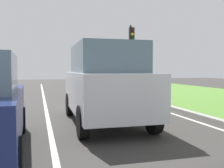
% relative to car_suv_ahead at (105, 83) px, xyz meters
% --- Properties ---
extents(ground_plane, '(60.00, 60.00, 0.00)m').
position_rel_car_suv_ahead_xyz_m(ground_plane, '(-0.89, 5.04, -1.17)').
color(ground_plane, '#383533').
extents(lane_line_center, '(0.12, 32.00, 0.01)m').
position_rel_car_suv_ahead_xyz_m(lane_line_center, '(-1.59, 5.04, -1.16)').
color(lane_line_center, silver).
rests_on(lane_line_center, ground).
extents(lane_line_right_edge, '(0.12, 32.00, 0.01)m').
position_rel_car_suv_ahead_xyz_m(lane_line_right_edge, '(2.71, 5.04, -1.16)').
color(lane_line_right_edge, silver).
rests_on(lane_line_right_edge, ground).
extents(grass_verge_right, '(9.00, 48.00, 0.06)m').
position_rel_car_suv_ahead_xyz_m(grass_verge_right, '(7.61, 5.04, -1.14)').
color(grass_verge_right, '#548433').
rests_on(grass_verge_right, ground).
extents(curb_right, '(0.24, 48.00, 0.12)m').
position_rel_car_suv_ahead_xyz_m(curb_right, '(3.21, 5.04, -1.11)').
color(curb_right, '#9E9B93').
rests_on(curb_right, ground).
extents(car_suv_ahead, '(2.05, 4.54, 2.28)m').
position_rel_car_suv_ahead_xyz_m(car_suv_ahead, '(0.00, 0.00, 0.00)').
color(car_suv_ahead, silver).
rests_on(car_suv_ahead, ground).
extents(traffic_light_near_right, '(0.32, 0.50, 4.50)m').
position_rel_car_suv_ahead_xyz_m(traffic_light_near_right, '(4.07, 8.84, 1.92)').
color(traffic_light_near_right, '#2D2D2D').
rests_on(traffic_light_near_right, ground).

